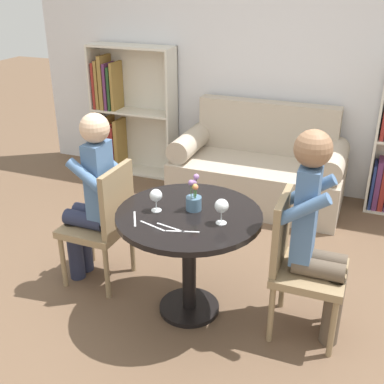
{
  "coord_description": "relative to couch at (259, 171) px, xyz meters",
  "views": [
    {
      "loc": [
        0.96,
        -2.41,
        2.07
      ],
      "look_at": [
        0.0,
        0.05,
        0.84
      ],
      "focal_mm": 45.0,
      "sensor_mm": 36.0,
      "label": 1
    }
  ],
  "objects": [
    {
      "name": "ground_plane",
      "position": [
        0.0,
        -1.81,
        -0.31
      ],
      "size": [
        16.0,
        16.0,
        0.0
      ],
      "primitive_type": "plane",
      "color": "brown"
    },
    {
      "name": "back_wall",
      "position": [
        0.0,
        0.43,
        1.04
      ],
      "size": [
        5.2,
        0.05,
        2.7
      ],
      "color": "silver",
      "rests_on": "ground_plane"
    },
    {
      "name": "round_table",
      "position": [
        0.0,
        -1.81,
        0.26
      ],
      "size": [
        0.9,
        0.9,
        0.72
      ],
      "color": "black",
      "rests_on": "ground_plane"
    },
    {
      "name": "couch",
      "position": [
        0.0,
        0.0,
        0.0
      ],
      "size": [
        1.59,
        0.8,
        0.92
      ],
      "color": "#B7A893",
      "rests_on": "ground_plane"
    },
    {
      "name": "bookshelf_left",
      "position": [
        -1.59,
        0.27,
        0.34
      ],
      "size": [
        0.92,
        0.28,
        1.37
      ],
      "color": "silver",
      "rests_on": "ground_plane"
    },
    {
      "name": "chair_left",
      "position": [
        -0.67,
        -1.71,
        0.18
      ],
      "size": [
        0.43,
        0.43,
        0.9
      ],
      "rotation": [
        0.0,
        0.0,
        -1.59
      ],
      "color": "#937A56",
      "rests_on": "ground_plane"
    },
    {
      "name": "chair_right",
      "position": [
        0.67,
        -1.73,
        0.18
      ],
      "size": [
        0.42,
        0.42,
        0.9
      ],
      "rotation": [
        0.0,
        0.0,
        1.58
      ],
      "color": "#937A56",
      "rests_on": "ground_plane"
    },
    {
      "name": "person_left",
      "position": [
        -0.76,
        -1.71,
        0.35
      ],
      "size": [
        0.42,
        0.35,
        1.25
      ],
      "rotation": [
        0.0,
        0.0,
        -1.59
      ],
      "color": "#282D47",
      "rests_on": "ground_plane"
    },
    {
      "name": "person_right",
      "position": [
        0.76,
        -1.73,
        0.39
      ],
      "size": [
        0.42,
        0.34,
        1.31
      ],
      "rotation": [
        0.0,
        0.0,
        1.58
      ],
      "color": "brown",
      "rests_on": "ground_plane"
    },
    {
      "name": "wine_glass_left",
      "position": [
        -0.2,
        -1.85,
        0.51
      ],
      "size": [
        0.08,
        0.08,
        0.14
      ],
      "color": "white",
      "rests_on": "round_table"
    },
    {
      "name": "wine_glass_right",
      "position": [
        0.22,
        -1.86,
        0.52
      ],
      "size": [
        0.08,
        0.08,
        0.15
      ],
      "color": "white",
      "rests_on": "round_table"
    },
    {
      "name": "flower_vase",
      "position": [
        0.01,
        -1.76,
        0.49
      ],
      "size": [
        0.1,
        0.1,
        0.23
      ],
      "color": "slate",
      "rests_on": "round_table"
    },
    {
      "name": "knife_left_setting",
      "position": [
        -0.27,
        -2.0,
        0.41
      ],
      "size": [
        0.1,
        0.17,
        0.0
      ],
      "color": "silver",
      "rests_on": "round_table"
    },
    {
      "name": "fork_left_setting",
      "position": [
        -0.03,
        -2.02,
        0.41
      ],
      "size": [
        0.19,
        0.05,
        0.0
      ],
      "color": "silver",
      "rests_on": "round_table"
    },
    {
      "name": "knife_right_setting",
      "position": [
        -0.14,
        -2.04,
        0.41
      ],
      "size": [
        0.18,
        0.07,
        0.0
      ],
      "color": "silver",
      "rests_on": "round_table"
    },
    {
      "name": "fork_right_setting",
      "position": [
        0.05,
        -2.04,
        0.41
      ],
      "size": [
        0.19,
        0.07,
        0.0
      ],
      "color": "silver",
      "rests_on": "round_table"
    }
  ]
}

